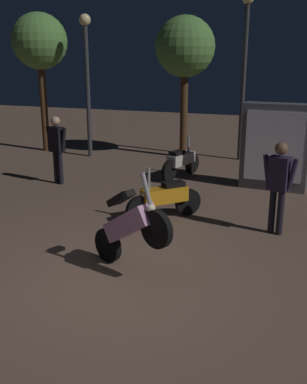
% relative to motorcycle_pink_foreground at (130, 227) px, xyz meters
% --- Properties ---
extents(ground_plane, '(40.00, 40.00, 0.00)m').
position_rel_motorcycle_pink_foreground_xyz_m(ground_plane, '(0.01, -0.33, -0.74)').
color(ground_plane, brown).
extents(motorcycle_pink_foreground, '(1.54, 0.81, 1.63)m').
position_rel_motorcycle_pink_foreground_xyz_m(motorcycle_pink_foreground, '(0.00, 0.00, 0.00)').
color(motorcycle_pink_foreground, black).
rests_on(motorcycle_pink_foreground, ground_plane).
extents(motorcycle_white_parked_left, '(0.60, 1.61, 1.11)m').
position_rel_motorcycle_pink_foreground_xyz_m(motorcycle_white_parked_left, '(-0.92, 5.69, -0.31)').
color(motorcycle_white_parked_left, black).
rests_on(motorcycle_white_parked_left, ground_plane).
extents(motorcycle_orange_parked_right, '(1.22, 1.27, 1.11)m').
position_rel_motorcycle_pink_foreground_xyz_m(motorcycle_orange_parked_right, '(-0.28, 2.41, -0.31)').
color(motorcycle_orange_parked_right, black).
rests_on(motorcycle_orange_parked_right, ground_plane).
extents(person_rider_beside, '(0.67, 0.31, 1.74)m').
position_rel_motorcycle_pink_foreground_xyz_m(person_rider_beside, '(-3.70, 3.98, 0.30)').
color(person_rider_beside, black).
rests_on(person_rider_beside, ground_plane).
extents(person_bystander_far, '(0.66, 0.34, 1.72)m').
position_rel_motorcycle_pink_foreground_xyz_m(person_bystander_far, '(1.90, 2.38, 0.29)').
color(person_bystander_far, black).
rests_on(person_bystander_far, ground_plane).
extents(streetlamp_near, '(0.36, 0.36, 4.41)m').
position_rel_motorcycle_pink_foreground_xyz_m(streetlamp_near, '(-4.52, 7.26, 2.10)').
color(streetlamp_near, '#38383D').
rests_on(streetlamp_near, ground_plane).
extents(streetlamp_far, '(0.36, 0.36, 4.97)m').
position_rel_motorcycle_pink_foreground_xyz_m(streetlamp_far, '(0.19, 8.45, 2.42)').
color(streetlamp_far, '#38383D').
rests_on(streetlamp_far, ground_plane).
extents(tree_left_bg, '(1.82, 1.82, 4.55)m').
position_rel_motorcycle_pink_foreground_xyz_m(tree_left_bg, '(-6.41, 7.59, 2.84)').
color(tree_left_bg, '#4C331E').
rests_on(tree_left_bg, ground_plane).
extents(tree_right_bg, '(1.85, 1.85, 4.38)m').
position_rel_motorcycle_pink_foreground_xyz_m(tree_right_bg, '(-1.61, 8.23, 2.66)').
color(tree_right_bg, '#4C331E').
rests_on(tree_right_bg, ground_plane).
extents(kiosk_billboard, '(1.62, 0.60, 2.10)m').
position_rel_motorcycle_pink_foreground_xyz_m(kiosk_billboard, '(1.54, 5.43, 0.31)').
color(kiosk_billboard, '#595960').
rests_on(kiosk_billboard, ground_plane).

